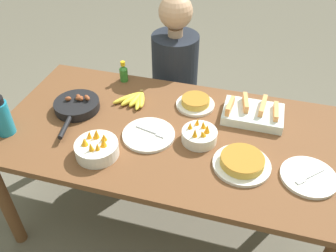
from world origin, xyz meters
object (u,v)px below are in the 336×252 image
at_px(fruit_bowl_citrus, 97,148).
at_px(skillet, 77,106).
at_px(fruit_bowl_mango, 199,135).
at_px(empty_plate_far_left, 309,177).
at_px(person_figure, 175,93).
at_px(frittata_plate_side, 195,103).
at_px(melon_tray, 253,113).
at_px(empty_plate_near_front, 149,135).
at_px(banana_bunch, 135,99).
at_px(water_bottle, 1,117).
at_px(hot_sauce_bottle, 124,72).
at_px(frittata_plate_center, 242,162).

bearing_deg(fruit_bowl_citrus, skillet, 131.07).
bearing_deg(fruit_bowl_mango, empty_plate_far_left, -12.34).
bearing_deg(skillet, person_figure, 137.65).
bearing_deg(frittata_plate_side, skillet, -160.85).
relative_size(melon_tray, empty_plate_far_left, 1.27).
height_order(melon_tray, skillet, melon_tray).
distance_m(skillet, fruit_bowl_mango, 0.70).
bearing_deg(empty_plate_far_left, empty_plate_near_front, 174.20).
bearing_deg(fruit_bowl_citrus, fruit_bowl_mango, 27.02).
distance_m(banana_bunch, fruit_bowl_citrus, 0.45).
relative_size(frittata_plate_side, water_bottle, 1.02).
distance_m(banana_bunch, melon_tray, 0.65).
distance_m(skillet, hot_sauce_bottle, 0.38).
bearing_deg(fruit_bowl_mango, person_figure, 113.99).
distance_m(frittata_plate_center, empty_plate_near_front, 0.48).
bearing_deg(frittata_plate_center, fruit_bowl_citrus, -170.84).
xyz_separation_m(banana_bunch, hot_sauce_bottle, (-0.14, 0.19, 0.04)).
bearing_deg(frittata_plate_center, empty_plate_near_front, 170.01).
distance_m(skillet, water_bottle, 0.38).
bearing_deg(hot_sauce_bottle, banana_bunch, -53.31).
bearing_deg(melon_tray, hot_sauce_bottle, 168.53).
distance_m(banana_bunch, empty_plate_near_front, 0.31).
xyz_separation_m(skillet, hot_sauce_bottle, (0.14, 0.35, 0.03)).
distance_m(melon_tray, skillet, 0.95).
distance_m(banana_bunch, person_figure, 0.54).
bearing_deg(melon_tray, banana_bunch, -177.40).
height_order(banana_bunch, fruit_bowl_mango, fruit_bowl_mango).
xyz_separation_m(fruit_bowl_citrus, hot_sauce_bottle, (-0.12, 0.64, 0.02)).
height_order(melon_tray, person_figure, person_figure).
bearing_deg(empty_plate_near_front, person_figure, 94.51).
distance_m(frittata_plate_center, person_figure, 1.00).
bearing_deg(skillet, frittata_plate_center, 68.08).
xyz_separation_m(banana_bunch, empty_plate_far_left, (0.93, -0.34, -0.01)).
distance_m(empty_plate_near_front, fruit_bowl_mango, 0.26).
xyz_separation_m(skillet, fruit_bowl_mango, (0.70, -0.07, 0.01)).
bearing_deg(banana_bunch, frittata_plate_center, -28.36).
xyz_separation_m(banana_bunch, frittata_plate_side, (0.34, 0.05, 0.00)).
height_order(melon_tray, hot_sauce_bottle, hot_sauce_bottle).
height_order(fruit_bowl_citrus, water_bottle, water_bottle).
xyz_separation_m(melon_tray, empty_plate_far_left, (0.28, -0.37, -0.02)).
bearing_deg(frittata_plate_side, person_figure, 118.83).
xyz_separation_m(melon_tray, person_figure, (-0.54, 0.44, -0.26)).
xyz_separation_m(melon_tray, fruit_bowl_citrus, (-0.68, -0.48, 0.01)).
distance_m(frittata_plate_side, empty_plate_far_left, 0.71).
bearing_deg(fruit_bowl_mango, melon_tray, 47.45).
relative_size(frittata_plate_center, fruit_bowl_mango, 1.52).
bearing_deg(fruit_bowl_citrus, empty_plate_near_front, 44.85).
distance_m(frittata_plate_center, frittata_plate_side, 0.50).
relative_size(empty_plate_near_front, fruit_bowl_mango, 1.51).
distance_m(fruit_bowl_mango, hot_sauce_bottle, 0.70).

